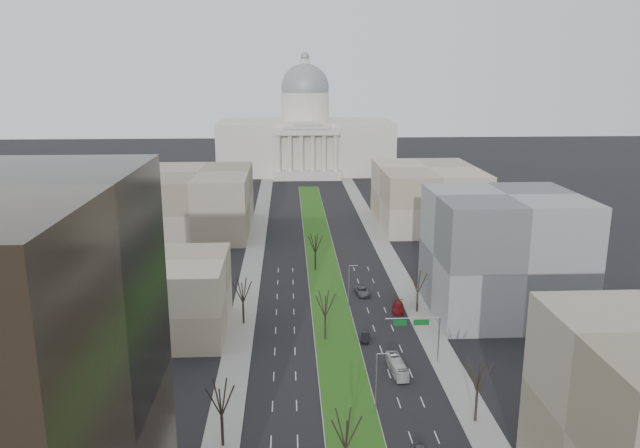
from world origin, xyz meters
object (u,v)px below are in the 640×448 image
object	(u,v)px
car_black	(365,337)
car_red	(398,307)
box_van	(397,366)
car_grey_far	(362,291)

from	to	relation	value
car_black	car_red	bearing A→B (deg)	68.06
car_red	box_van	size ratio (longest dim) A/B	0.68
car_grey_far	car_red	bearing A→B (deg)	-65.82
car_red	car_grey_far	xyz separation A→B (m)	(-6.10, 9.78, -0.03)
box_van	car_grey_far	bearing A→B (deg)	87.97
car_red	box_van	bearing A→B (deg)	-90.75
car_black	car_red	distance (m)	15.87
car_red	car_grey_far	bearing A→B (deg)	131.43
car_black	box_van	size ratio (longest dim) A/B	0.49
car_grey_far	box_van	xyz separation A→B (m)	(1.39, -35.88, 0.36)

